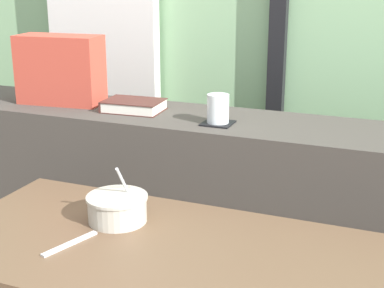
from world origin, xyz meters
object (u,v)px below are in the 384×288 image
(coaster_square, at_px, (218,123))
(throw_pillow, at_px, (60,70))
(closed_book, at_px, (133,106))
(soup_bowl, at_px, (117,208))
(breakfast_table, at_px, (174,288))
(juice_glass, at_px, (218,110))
(fork_utensil, at_px, (70,244))

(coaster_square, height_order, throw_pillow, throw_pillow)
(closed_book, relative_size, throw_pillow, 0.69)
(closed_book, bearing_deg, soup_bowl, -67.13)
(breakfast_table, relative_size, juice_glass, 12.94)
(coaster_square, xyz_separation_m, soup_bowl, (-0.12, -0.47, -0.14))
(breakfast_table, distance_m, closed_book, 0.82)
(closed_book, bearing_deg, juice_glass, -9.24)
(coaster_square, relative_size, fork_utensil, 0.59)
(breakfast_table, relative_size, closed_book, 5.63)
(throw_pillow, relative_size, fork_utensil, 1.88)
(breakfast_table, distance_m, juice_glass, 0.66)
(juice_glass, xyz_separation_m, soup_bowl, (-0.12, -0.47, -0.19))
(closed_book, bearing_deg, breakfast_table, -55.15)
(breakfast_table, distance_m, coaster_square, 0.64)
(closed_book, bearing_deg, coaster_square, -9.24)
(breakfast_table, height_order, throw_pillow, throw_pillow)
(juice_glass, bearing_deg, coaster_square, 0.00)
(fork_utensil, bearing_deg, breakfast_table, 34.51)
(throw_pillow, bearing_deg, soup_bowl, -45.07)
(coaster_square, distance_m, throw_pillow, 0.68)
(soup_bowl, height_order, fork_utensil, soup_bowl)
(coaster_square, distance_m, soup_bowl, 0.51)
(breakfast_table, bearing_deg, throw_pillow, 139.75)
(juice_glass, height_order, fork_utensil, juice_glass)
(coaster_square, xyz_separation_m, throw_pillow, (-0.66, 0.07, 0.13))
(throw_pillow, bearing_deg, juice_glass, -5.74)
(throw_pillow, relative_size, soup_bowl, 1.87)
(coaster_square, distance_m, fork_utensil, 0.69)
(juice_glass, height_order, soup_bowl, juice_glass)
(juice_glass, distance_m, fork_utensil, 0.70)
(juice_glass, relative_size, fork_utensil, 0.57)
(coaster_square, height_order, closed_book, closed_book)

